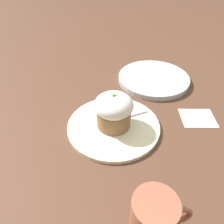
# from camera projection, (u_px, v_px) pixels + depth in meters

# --- Properties ---
(ground_plane) EXTENTS (4.00, 4.00, 0.00)m
(ground_plane) POSITION_uv_depth(u_px,v_px,m) (114.00, 127.00, 0.59)
(ground_plane) COLOR #513323
(dessert_plate) EXTENTS (0.25, 0.25, 0.01)m
(dessert_plate) POSITION_uv_depth(u_px,v_px,m) (114.00, 126.00, 0.59)
(dessert_plate) COLOR beige
(dessert_plate) RESTS_ON ground_plane
(carrot_cake) EXTENTS (0.10, 0.10, 0.10)m
(carrot_cake) POSITION_uv_depth(u_px,v_px,m) (112.00, 110.00, 0.55)
(carrot_cake) COLOR olive
(carrot_cake) RESTS_ON dessert_plate
(spoon) EXTENTS (0.13, 0.06, 0.01)m
(spoon) POSITION_uv_depth(u_px,v_px,m) (118.00, 118.00, 0.60)
(spoon) COLOR #B7B7BC
(spoon) RESTS_ON dessert_plate
(coffee_cup) EXTENTS (0.11, 0.08, 0.10)m
(coffee_cup) POSITION_uv_depth(u_px,v_px,m) (154.00, 218.00, 0.36)
(coffee_cup) COLOR #9E563D
(coffee_cup) RESTS_ON ground_plane
(side_plate) EXTENTS (0.25, 0.25, 0.02)m
(side_plate) POSITION_uv_depth(u_px,v_px,m) (153.00, 79.00, 0.77)
(side_plate) COLOR #B2B7BC
(side_plate) RESTS_ON ground_plane
(paper_napkin) EXTENTS (0.10, 0.09, 0.00)m
(paper_napkin) POSITION_uv_depth(u_px,v_px,m) (198.00, 118.00, 0.62)
(paper_napkin) COLOR white
(paper_napkin) RESTS_ON ground_plane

